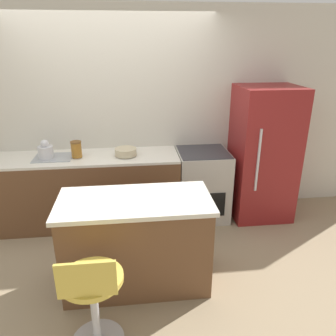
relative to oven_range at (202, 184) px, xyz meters
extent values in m
plane|color=#998466|center=(-1.10, -0.33, -0.45)|extent=(14.00, 14.00, 0.00)
cube|color=beige|center=(-1.10, 0.34, 0.85)|extent=(8.00, 0.06, 2.60)
cube|color=brown|center=(-1.43, 0.00, -0.02)|extent=(2.20, 0.62, 0.86)
cube|color=silver|center=(-1.43, 0.00, 0.43)|extent=(2.20, 0.62, 0.03)
cube|color=#9EA3A8|center=(-1.82, 0.00, 0.45)|extent=(0.44, 0.34, 0.01)
cube|color=brown|center=(-0.88, -1.20, -0.02)|extent=(1.31, 0.61, 0.85)
cube|color=silver|center=(-0.88, -1.20, 0.42)|extent=(1.36, 0.65, 0.04)
cube|color=#B7B2A8|center=(0.00, 0.00, 0.00)|extent=(0.64, 0.62, 0.89)
cube|color=black|center=(0.00, -0.32, -0.14)|extent=(0.45, 0.01, 0.31)
cube|color=#333338|center=(0.00, 0.00, 0.45)|extent=(0.61, 0.59, 0.01)
cube|color=maroon|center=(0.77, -0.02, 0.40)|extent=(0.74, 0.67, 1.69)
cube|color=silver|center=(0.57, -0.37, 0.44)|extent=(0.02, 0.02, 0.76)
cylinder|color=#B7B7BC|center=(-1.21, -1.86, -0.15)|extent=(0.06, 0.06, 0.59)
cylinder|color=gold|center=(-1.21, -1.86, 0.17)|extent=(0.46, 0.46, 0.04)
cube|color=gold|center=(-1.21, -2.06, 0.32)|extent=(0.39, 0.02, 0.26)
cylinder|color=silver|center=(-1.88, -0.03, 0.52)|extent=(0.17, 0.17, 0.15)
sphere|color=silver|center=(-1.88, -0.03, 0.62)|extent=(0.10, 0.10, 0.10)
cylinder|color=#C1B28E|center=(-0.96, -0.03, 0.49)|extent=(0.26, 0.26, 0.09)
cylinder|color=#9E6623|center=(-1.53, -0.03, 0.54)|extent=(0.12, 0.12, 0.18)
cylinder|color=brown|center=(-1.53, -0.03, 0.63)|extent=(0.13, 0.13, 0.02)
camera|label=1|loc=(-0.88, -3.79, 1.74)|focal=35.00mm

